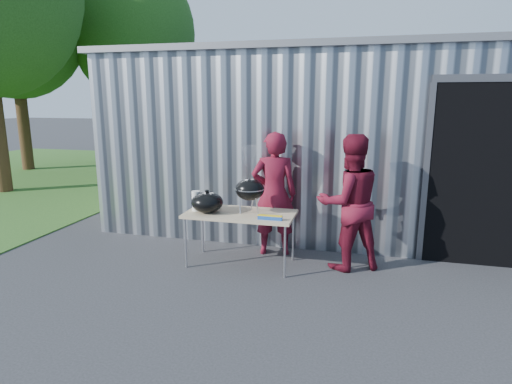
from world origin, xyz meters
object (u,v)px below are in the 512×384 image
(folding_table, at_px, (240,215))
(person_cook, at_px, (274,194))
(kettle_grill, at_px, (250,182))
(person_bystander, at_px, (349,203))

(folding_table, bearing_deg, person_cook, 56.79)
(person_cook, bearing_deg, kettle_grill, 53.89)
(folding_table, xyz_separation_m, person_bystander, (1.45, 0.25, 0.21))
(kettle_grill, xyz_separation_m, person_bystander, (1.32, 0.23, -0.26))
(folding_table, relative_size, person_bystander, 0.81)
(folding_table, relative_size, person_cook, 0.82)
(person_bystander, bearing_deg, folding_table, -16.33)
(folding_table, bearing_deg, person_bystander, 9.84)
(folding_table, distance_m, kettle_grill, 0.48)
(kettle_grill, bearing_deg, person_bystander, 9.83)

